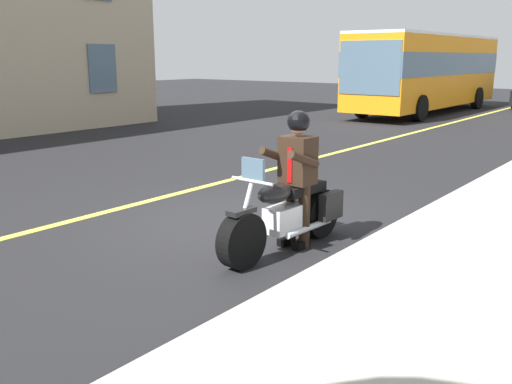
# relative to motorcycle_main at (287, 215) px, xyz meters

# --- Properties ---
(ground_plane) EXTENTS (80.00, 80.00, 0.00)m
(ground_plane) POSITION_rel_motorcycle_main_xyz_m (-0.54, -1.23, -0.45)
(ground_plane) COLOR black
(lane_center_stripe) EXTENTS (60.00, 0.16, 0.01)m
(lane_center_stripe) POSITION_rel_motorcycle_main_xyz_m (-0.54, -3.23, -0.45)
(lane_center_stripe) COLOR #E5DB4C
(lane_center_stripe) RESTS_ON ground_plane
(motorcycle_main) EXTENTS (2.22, 0.65, 1.26)m
(motorcycle_main) POSITION_rel_motorcycle_main_xyz_m (0.00, 0.00, 0.00)
(motorcycle_main) COLOR black
(motorcycle_main) RESTS_ON ground_plane
(rider_main) EXTENTS (0.64, 0.56, 1.74)m
(rider_main) POSITION_rel_motorcycle_main_xyz_m (-0.19, 0.01, 0.58)
(rider_main) COLOR black
(rider_main) RESTS_ON ground_plane
(bus_near) EXTENTS (11.05, 2.70, 3.30)m
(bus_near) POSITION_rel_motorcycle_main_xyz_m (-18.46, -5.57, 1.42)
(bus_near) COLOR orange
(bus_near) RESTS_ON ground_plane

